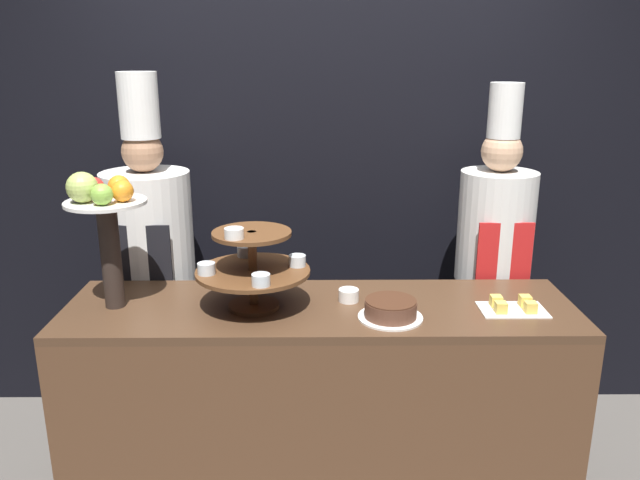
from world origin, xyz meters
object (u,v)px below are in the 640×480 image
cake_round (391,310)px  cup_white (349,295)px  chef_center_left (493,258)px  tiered_stand (252,265)px  cake_square_tray (513,307)px  chef_left (151,258)px  fruit_pedestal (104,214)px

cake_round → cup_white: bearing=130.5°
cup_white → chef_center_left: (0.73, 0.46, 0.01)m
tiered_stand → cake_round: bearing=-11.6°
cake_square_tray → chef_left: size_ratio=0.14×
tiered_stand → chef_center_left: size_ratio=0.26×
tiered_stand → chef_left: size_ratio=0.25×
tiered_stand → cup_white: tiered_stand is taller
fruit_pedestal → cake_square_tray: size_ratio=2.14×
chef_left → chef_center_left: (1.66, 0.00, -0.00)m
tiered_stand → fruit_pedestal: 0.61m
cake_square_tray → fruit_pedestal: bearing=178.0°
cake_round → fruit_pedestal: bearing=173.4°
cake_square_tray → cup_white: bearing=170.6°
cup_white → chef_left: bearing=153.9°
cup_white → chef_left: 1.04m
chef_center_left → tiered_stand: bearing=-154.8°
cake_round → chef_center_left: 0.86m
cake_square_tray → chef_center_left: bearing=82.4°
tiered_stand → fruit_pedestal: size_ratio=0.82×
fruit_pedestal → cup_white: 1.03m
cake_round → cake_square_tray: bearing=8.1°
cake_square_tray → chef_left: chef_left is taller
cake_round → chef_left: chef_left is taller
cake_square_tray → chef_left: bearing=160.4°
chef_center_left → cup_white: bearing=-147.8°
cup_white → cake_round: bearing=-49.5°
fruit_pedestal → cake_round: fruit_pedestal is taller
cake_round → chef_left: (-1.09, 0.64, 0.00)m
cake_square_tray → chef_center_left: chef_center_left is taller
fruit_pedestal → chef_left: 0.62m
fruit_pedestal → cup_white: size_ratio=6.67×
tiered_stand → cup_white: size_ratio=5.46×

